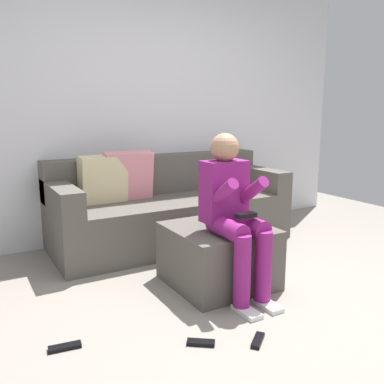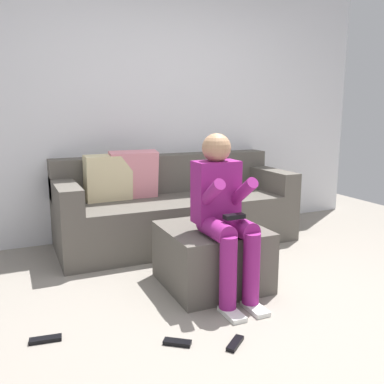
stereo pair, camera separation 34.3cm
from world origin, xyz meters
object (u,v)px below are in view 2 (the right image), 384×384
Objects in this scene: person_seated at (224,210)px; remote_under_side_table at (45,339)px; couch_sectional at (173,208)px; remote_by_storage_bin at (177,342)px; remote_near_ottoman at (235,343)px; ottoman at (212,256)px.

remote_under_side_table is at bearing -174.55° from person_seated.
couch_sectional is 1.89m from remote_by_storage_bin.
remote_near_ottoman and remote_by_storage_bin have the same top height.
ottoman is 4.50× the size of remote_by_storage_bin.
couch_sectional is at bearing 105.60° from remote_by_storage_bin.
remote_near_ottoman is at bearing -18.67° from remote_under_side_table.
remote_under_side_table is (-0.67, 0.33, 0.00)m from remote_by_storage_bin.
person_seated is (-0.02, -0.21, 0.40)m from ottoman.
person_seated is (-0.13, -1.30, 0.28)m from couch_sectional.
couch_sectional is 14.28× the size of remote_near_ottoman.
person_seated is 6.43× the size of remote_under_side_table.
remote_near_ottoman and remote_under_side_table have the same top height.
ottoman is at bearing 33.06° from remote_near_ottoman.
remote_under_side_table is (-1.20, -0.11, -0.61)m from person_seated.
ottoman is 0.45m from person_seated.
remote_near_ottoman is 1.07m from remote_under_side_table.
couch_sectional is at bearing 39.61° from remote_near_ottoman.
couch_sectional is 2.00× the size of person_seated.
remote_under_side_table is (-1.33, -1.42, -0.33)m from couch_sectional.
couch_sectional reaches higher than ottoman.
ottoman is 0.62× the size of person_seated.
couch_sectional reaches higher than remote_by_storage_bin.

